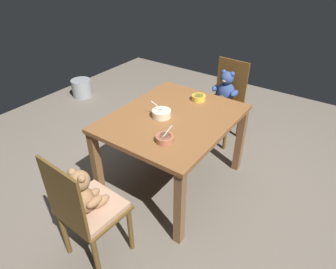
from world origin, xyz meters
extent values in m
cube|color=#6B6155|center=(0.00, 0.00, -0.02)|extent=(5.20, 5.20, 0.04)
cube|color=brown|center=(0.00, 0.00, 0.69)|extent=(1.14, 0.93, 0.04)
cube|color=brown|center=(-0.53, -0.42, 0.34)|extent=(0.06, 0.06, 0.67)
cube|color=brown|center=(0.53, -0.42, 0.34)|extent=(0.06, 0.06, 0.67)
cube|color=brown|center=(-0.53, 0.42, 0.34)|extent=(0.06, 0.06, 0.67)
cube|color=brown|center=(0.53, 0.42, 0.34)|extent=(0.06, 0.06, 0.67)
cube|color=brown|center=(0.93, -0.02, 0.43)|extent=(0.40, 0.41, 0.02)
cube|color=brown|center=(1.11, -0.03, 0.66)|extent=(0.04, 0.36, 0.45)
cylinder|color=brown|center=(0.78, 0.16, 0.21)|extent=(0.04, 0.04, 0.42)
cylinder|color=brown|center=(0.76, -0.17, 0.21)|extent=(0.04, 0.04, 0.42)
cylinder|color=brown|center=(1.10, 0.14, 0.21)|extent=(0.04, 0.04, 0.42)
cylinder|color=brown|center=(1.08, -0.19, 0.21)|extent=(0.04, 0.04, 0.42)
ellipsoid|color=navy|center=(0.99, -0.02, 0.55)|extent=(0.18, 0.21, 0.23)
ellipsoid|color=#D3BB8A|center=(0.94, -0.02, 0.54)|extent=(0.07, 0.11, 0.14)
sphere|color=navy|center=(0.98, -0.02, 0.72)|extent=(0.14, 0.14, 0.14)
ellipsoid|color=#D3BB8A|center=(0.94, -0.02, 0.71)|extent=(0.05, 0.06, 0.04)
sphere|color=navy|center=(1.00, 0.03, 0.77)|extent=(0.05, 0.05, 0.05)
sphere|color=navy|center=(0.99, -0.07, 0.77)|extent=(0.05, 0.05, 0.05)
ellipsoid|color=navy|center=(0.98, 0.09, 0.58)|extent=(0.13, 0.07, 0.06)
ellipsoid|color=navy|center=(0.96, -0.13, 0.58)|extent=(0.13, 0.07, 0.06)
ellipsoid|color=navy|center=(0.88, 0.04, 0.47)|extent=(0.15, 0.08, 0.07)
ellipsoid|color=navy|center=(0.87, -0.07, 0.47)|extent=(0.15, 0.08, 0.07)
cube|color=brown|center=(-0.93, 0.01, 0.43)|extent=(0.39, 0.42, 0.02)
cube|color=brown|center=(-1.10, 0.02, 0.67)|extent=(0.04, 0.37, 0.46)
cylinder|color=brown|center=(-0.78, -0.17, 0.21)|extent=(0.04, 0.04, 0.42)
cylinder|color=brown|center=(-0.77, 0.17, 0.21)|extent=(0.04, 0.04, 0.42)
cylinder|color=brown|center=(-1.09, -0.16, 0.21)|extent=(0.04, 0.04, 0.42)
cylinder|color=brown|center=(-1.07, 0.18, 0.21)|extent=(0.04, 0.04, 0.42)
cube|color=tan|center=(-0.93, 0.01, 0.46)|extent=(0.36, 0.39, 0.04)
ellipsoid|color=#9A6F49|center=(-0.99, 0.01, 0.57)|extent=(0.16, 0.18, 0.20)
ellipsoid|color=#C4B087|center=(-0.95, 0.01, 0.56)|extent=(0.06, 0.10, 0.12)
sphere|color=#9A6F49|center=(-0.98, 0.01, 0.72)|extent=(0.13, 0.13, 0.13)
ellipsoid|color=#C4B087|center=(-0.94, 0.01, 0.71)|extent=(0.05, 0.05, 0.04)
sphere|color=#9A6F49|center=(-1.00, -0.04, 0.77)|extent=(0.05, 0.05, 0.05)
sphere|color=#9A6F49|center=(-0.99, 0.06, 0.77)|extent=(0.05, 0.05, 0.05)
ellipsoid|color=#9A6F49|center=(-0.98, -0.09, 0.60)|extent=(0.12, 0.06, 0.06)
ellipsoid|color=#9A6F49|center=(-0.97, 0.11, 0.60)|extent=(0.12, 0.06, 0.06)
ellipsoid|color=#9A6F49|center=(-0.89, -0.04, 0.50)|extent=(0.13, 0.07, 0.06)
ellipsoid|color=#9A6F49|center=(-0.89, 0.05, 0.50)|extent=(0.13, 0.07, 0.06)
cylinder|color=beige|center=(-0.06, 0.08, 0.74)|extent=(0.16, 0.16, 0.06)
cylinder|color=beige|center=(-0.06, 0.08, 0.71)|extent=(0.09, 0.09, 0.01)
cylinder|color=beige|center=(-0.06, 0.08, 0.76)|extent=(0.13, 0.13, 0.01)
cylinder|color=#BCBCC1|center=(-0.07, 0.11, 0.81)|extent=(0.05, 0.10, 0.08)
ellipsoid|color=#BCBCC1|center=(-0.05, 0.06, 0.76)|extent=(0.03, 0.04, 0.01)
cylinder|color=#B3684B|center=(-0.34, -0.16, 0.73)|extent=(0.13, 0.13, 0.05)
cylinder|color=#B3684B|center=(-0.34, -0.16, 0.71)|extent=(0.07, 0.07, 0.01)
cylinder|color=#C8B390|center=(-0.34, -0.16, 0.75)|extent=(0.11, 0.11, 0.01)
cylinder|color=#BCBCC1|center=(-0.31, -0.16, 0.79)|extent=(0.09, 0.03, 0.07)
ellipsoid|color=#BCBCC1|center=(-0.35, -0.16, 0.75)|extent=(0.04, 0.03, 0.01)
cylinder|color=yellow|center=(0.38, -0.02, 0.73)|extent=(0.12, 0.12, 0.05)
cylinder|color=yellow|center=(0.38, -0.02, 0.71)|extent=(0.07, 0.07, 0.01)
cylinder|color=beige|center=(0.38, -0.02, 0.75)|extent=(0.10, 0.10, 0.01)
cylinder|color=#93969B|center=(0.78, 2.15, 0.13)|extent=(0.28, 0.28, 0.25)
camera|label=1|loc=(-1.75, -1.18, 1.91)|focal=31.25mm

